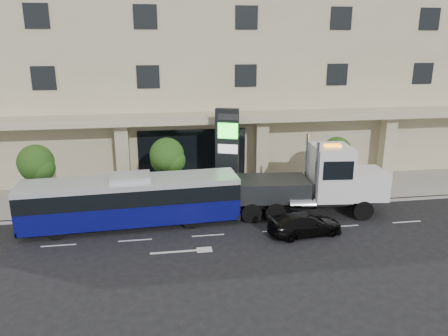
{
  "coord_description": "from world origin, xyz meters",
  "views": [
    {
      "loc": [
        -2.6,
        -23.66,
        10.46
      ],
      "look_at": [
        1.46,
        2.0,
        2.84
      ],
      "focal_mm": 35.0,
      "sensor_mm": 36.0,
      "label": 1
    }
  ],
  "objects_px": {
    "tow_truck": "(315,183)",
    "signage_pylon": "(227,153)",
    "city_bus": "(131,200)",
    "black_sedan": "(305,224)"
  },
  "relations": [
    {
      "from": "tow_truck",
      "to": "signage_pylon",
      "type": "distance_m",
      "value": 6.13
    },
    {
      "from": "city_bus",
      "to": "black_sedan",
      "type": "bearing_deg",
      "value": -18.97
    },
    {
      "from": "city_bus",
      "to": "tow_truck",
      "type": "distance_m",
      "value": 11.12
    },
    {
      "from": "black_sedan",
      "to": "signage_pylon",
      "type": "bearing_deg",
      "value": 20.7
    },
    {
      "from": "city_bus",
      "to": "tow_truck",
      "type": "xyz_separation_m",
      "value": [
        11.11,
        0.11,
        0.41
      ]
    },
    {
      "from": "city_bus",
      "to": "tow_truck",
      "type": "height_order",
      "value": "tow_truck"
    },
    {
      "from": "city_bus",
      "to": "tow_truck",
      "type": "bearing_deg",
      "value": -2.32
    },
    {
      "from": "city_bus",
      "to": "black_sedan",
      "type": "xyz_separation_m",
      "value": [
        9.57,
        -2.76,
        -0.98
      ]
    },
    {
      "from": "black_sedan",
      "to": "city_bus",
      "type": "bearing_deg",
      "value": 66.54
    },
    {
      "from": "tow_truck",
      "to": "signage_pylon",
      "type": "bearing_deg",
      "value": 150.53
    }
  ]
}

